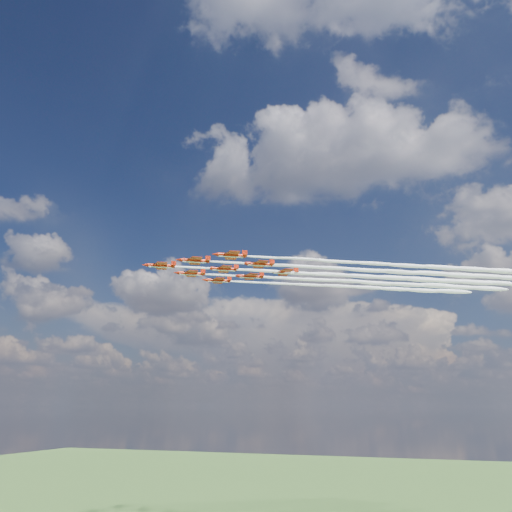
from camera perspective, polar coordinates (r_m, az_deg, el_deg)
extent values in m
cylinder|color=#AF1F09|center=(159.03, -10.87, -1.09)|extent=(7.20, 4.88, 1.06)
cone|color=#AF1F09|center=(159.10, -12.61, -0.99)|extent=(2.21, 1.91, 1.06)
cone|color=#AF1F09|center=(159.09, -9.23, -1.19)|extent=(1.74, 1.58, 0.97)
ellipsoid|color=black|center=(159.15, -11.56, -0.90)|extent=(2.18, 1.79, 0.69)
cube|color=#AF1F09|center=(159.01, -10.70, -1.12)|extent=(7.23, 9.24, 0.14)
cube|color=#AF1F09|center=(159.07, -9.48, -1.17)|extent=(2.95, 3.69, 0.12)
cube|color=#AF1F09|center=(159.31, -9.39, -0.87)|extent=(1.40, 0.91, 1.74)
cube|color=silver|center=(158.90, -10.88, -1.26)|extent=(6.68, 4.47, 0.12)
cylinder|color=#AF1F09|center=(151.89, -7.05, -0.53)|extent=(7.20, 4.88, 1.06)
cone|color=#AF1F09|center=(151.65, -8.87, -0.42)|extent=(2.21, 1.91, 1.06)
cone|color=#AF1F09|center=(152.26, -5.34, -0.62)|extent=(1.74, 1.58, 0.97)
ellipsoid|color=black|center=(151.89, -7.77, -0.33)|extent=(2.18, 1.79, 0.69)
cube|color=#AF1F09|center=(151.91, -6.87, -0.56)|extent=(7.23, 9.24, 0.14)
cube|color=#AF1F09|center=(152.19, -5.60, -0.61)|extent=(2.95, 3.69, 0.12)
cube|color=#AF1F09|center=(152.46, -5.52, -0.30)|extent=(1.40, 0.91, 1.74)
cube|color=silver|center=(151.75, -7.06, -0.70)|extent=(6.68, 4.47, 0.12)
cylinder|color=#AF1F09|center=(166.82, -7.47, -2.00)|extent=(7.20, 4.88, 1.06)
cone|color=#AF1F09|center=(166.60, -9.13, -1.90)|extent=(2.21, 1.91, 1.06)
cone|color=#AF1F09|center=(167.16, -5.92, -2.08)|extent=(1.74, 1.58, 0.97)
ellipsoid|color=black|center=(166.83, -8.13, -1.81)|extent=(2.18, 1.79, 0.69)
cube|color=#AF1F09|center=(166.84, -7.31, -2.02)|extent=(7.23, 9.24, 0.14)
cube|color=#AF1F09|center=(167.10, -6.15, -2.07)|extent=(2.95, 3.69, 0.12)
cube|color=#AF1F09|center=(167.34, -6.07, -1.78)|extent=(1.40, 0.91, 1.74)
cube|color=silver|center=(166.70, -7.48, -2.16)|extent=(6.68, 4.47, 0.12)
cylinder|color=#AF1F09|center=(145.51, -2.88, 0.09)|extent=(7.20, 4.88, 1.06)
cone|color=#AF1F09|center=(144.92, -4.77, 0.20)|extent=(2.21, 1.91, 1.06)
cone|color=#AF1F09|center=(146.20, -1.11, -0.01)|extent=(1.74, 1.58, 0.97)
ellipsoid|color=black|center=(145.38, -3.63, 0.30)|extent=(2.18, 1.79, 0.69)
cube|color=#AF1F09|center=(145.56, -2.69, 0.06)|extent=(7.23, 9.24, 0.14)
cube|color=#AF1F09|center=(146.09, -1.37, 0.01)|extent=(2.95, 3.69, 0.12)
cube|color=#AF1F09|center=(146.38, -1.30, 0.33)|extent=(1.40, 0.91, 1.74)
cube|color=silver|center=(145.37, -2.88, -0.09)|extent=(6.68, 4.47, 0.12)
cylinder|color=#AF1F09|center=(160.29, -3.70, -1.49)|extent=(7.20, 4.88, 1.06)
cone|color=#AF1F09|center=(159.75, -5.42, -1.40)|extent=(2.21, 1.91, 1.06)
cone|color=#AF1F09|center=(160.92, -2.09, -1.58)|extent=(1.74, 1.58, 0.97)
ellipsoid|color=black|center=(160.17, -4.38, -1.30)|extent=(2.18, 1.79, 0.69)
cube|color=#AF1F09|center=(160.33, -3.53, -1.52)|extent=(7.23, 9.24, 0.14)
cube|color=#AF1F09|center=(160.82, -2.33, -1.56)|extent=(2.95, 3.69, 0.12)
cube|color=#AF1F09|center=(161.08, -2.26, -1.27)|extent=(1.40, 0.91, 1.74)
cube|color=silver|center=(160.16, -3.70, -1.66)|extent=(6.68, 4.47, 0.12)
cylinder|color=#AF1F09|center=(175.19, -4.39, -2.81)|extent=(7.20, 4.88, 1.06)
cone|color=#AF1F09|center=(174.71, -5.96, -2.72)|extent=(2.21, 1.91, 1.06)
cone|color=#AF1F09|center=(175.77, -2.91, -2.88)|extent=(1.74, 1.58, 0.97)
ellipsoid|color=black|center=(175.09, -5.01, -2.64)|extent=(2.18, 1.79, 0.69)
cube|color=#AF1F09|center=(175.24, -4.23, -2.83)|extent=(7.23, 9.24, 0.14)
cube|color=#AF1F09|center=(175.68, -3.13, -2.87)|extent=(2.95, 3.69, 0.12)
cube|color=#AF1F09|center=(175.92, -3.06, -2.60)|extent=(1.40, 0.91, 1.74)
cube|color=silver|center=(175.08, -4.39, -2.96)|extent=(6.68, 4.47, 0.12)
cylinder|color=#AF1F09|center=(154.51, 0.37, -0.94)|extent=(7.20, 4.88, 1.06)
cone|color=#AF1F09|center=(153.64, -1.40, -0.84)|extent=(2.21, 1.91, 1.06)
cone|color=#AF1F09|center=(155.46, 2.01, -1.03)|extent=(1.74, 1.58, 0.97)
ellipsoid|color=black|center=(154.27, -0.33, -0.75)|extent=(2.18, 1.79, 0.69)
cube|color=#AF1F09|center=(154.59, 0.55, -0.97)|extent=(7.23, 9.24, 0.14)
cube|color=#AF1F09|center=(155.31, 1.77, -1.02)|extent=(2.95, 3.69, 0.12)
cube|color=#AF1F09|center=(155.59, 1.84, -0.71)|extent=(1.40, 0.91, 1.74)
cube|color=silver|center=(154.38, 0.37, -1.11)|extent=(6.68, 4.47, 0.12)
cylinder|color=#AF1F09|center=(169.22, -0.69, -2.35)|extent=(7.20, 4.88, 1.06)
cone|color=#AF1F09|center=(168.42, -2.31, -2.27)|extent=(2.21, 1.91, 1.06)
cone|color=#AF1F09|center=(170.08, 0.82, -2.43)|extent=(1.74, 1.58, 0.97)
ellipsoid|color=black|center=(168.99, -1.34, -2.18)|extent=(2.18, 1.79, 0.69)
cube|color=#AF1F09|center=(169.29, -0.53, -2.38)|extent=(7.23, 9.24, 0.14)
cube|color=#AF1F09|center=(169.95, 0.59, -2.42)|extent=(2.95, 3.69, 0.12)
cube|color=#AF1F09|center=(170.20, 0.66, -2.13)|extent=(1.40, 0.91, 1.74)
cube|color=silver|center=(169.09, -0.69, -2.51)|extent=(6.68, 4.47, 0.12)
cylinder|color=#AF1F09|center=(164.00, 3.25, -1.85)|extent=(7.20, 4.88, 1.06)
cone|color=#AF1F09|center=(162.88, 1.60, -1.77)|extent=(2.21, 1.91, 1.06)
cone|color=#AF1F09|center=(165.17, 4.78, -1.93)|extent=(1.74, 1.58, 0.97)
ellipsoid|color=black|center=(163.65, 2.59, -1.67)|extent=(2.18, 1.79, 0.69)
cube|color=#AF1F09|center=(164.11, 3.42, -1.88)|extent=(7.23, 9.24, 0.14)
cube|color=#AF1F09|center=(164.99, 4.56, -1.92)|extent=(2.95, 3.69, 0.12)
cube|color=#AF1F09|center=(165.27, 4.61, -1.63)|extent=(1.40, 0.91, 1.74)
cube|color=silver|center=(163.88, 3.25, -2.02)|extent=(6.68, 4.47, 0.12)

